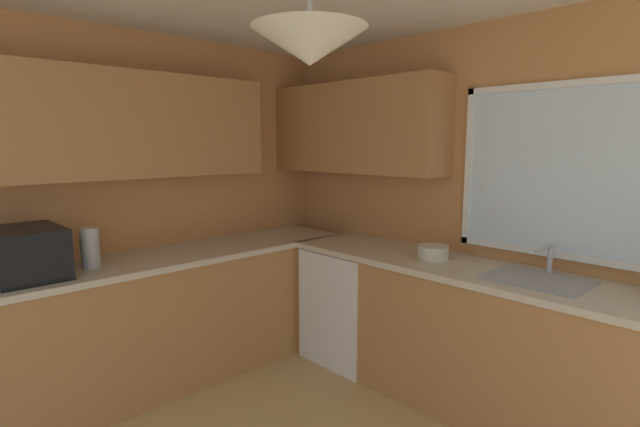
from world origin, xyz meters
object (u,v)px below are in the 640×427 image
at_px(dishwasher, 353,304).
at_px(microwave, 27,253).
at_px(bowl, 433,252).
at_px(kettle, 90,248).
at_px(sink_assembly, 538,278).

bearing_deg(dishwasher, microwave, -107.89).
bearing_deg(dishwasher, bowl, 2.49).
relative_size(microwave, kettle, 1.91).
bearing_deg(bowl, microwave, -123.04).
relative_size(kettle, bowl, 1.23).
bearing_deg(kettle, bowl, 52.59).
bearing_deg(dishwasher, sink_assembly, 1.55).
relative_size(dishwasher, kettle, 3.46).
relative_size(microwave, sink_assembly, 0.90).
height_order(dishwasher, microwave, microwave).
xyz_separation_m(dishwasher, bowl, (0.69, 0.03, 0.53)).
height_order(dishwasher, kettle, kettle).
height_order(sink_assembly, bowl, sink_assembly).
bearing_deg(microwave, dishwasher, 72.11).
bearing_deg(microwave, bowl, 56.96).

